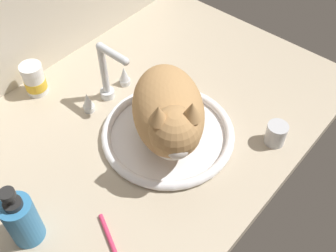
{
  "coord_description": "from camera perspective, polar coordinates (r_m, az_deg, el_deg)",
  "views": [
    {
      "loc": [
        -54.01,
        -50.93,
        83.63
      ],
      "look_at": [
        -3.6,
        -7.63,
        7.0
      ],
      "focal_mm": 43.05,
      "sensor_mm": 36.0,
      "label": 1
    }
  ],
  "objects": [
    {
      "name": "metal_jar",
      "position": [
        1.05,
        15.04,
        -1.08
      ],
      "size": [
        5.31,
        5.31,
        6.03
      ],
      "color": "#B2B5BA",
      "rests_on": "countertop"
    },
    {
      "name": "backsplash_wall",
      "position": [
        1.21,
        -16.33,
        16.54
      ],
      "size": [
        104.13,
        2.4,
        43.73
      ],
      "primitive_type": "cube",
      "color": "beige",
      "rests_on": "ground"
    },
    {
      "name": "countertop",
      "position": [
        1.11,
        -1.78,
        1.15
      ],
      "size": [
        104.13,
        74.85,
        3.0
      ],
      "primitive_type": "cube",
      "color": "#B7A88E",
      "rests_on": "ground"
    },
    {
      "name": "soap_pump_bottle",
      "position": [
        0.89,
        -19.99,
        -12.36
      ],
      "size": [
        6.74,
        6.74,
        17.04
      ],
      "color": "teal",
      "rests_on": "countertop"
    },
    {
      "name": "faucet",
      "position": [
        1.1,
        -8.61,
        6.72
      ],
      "size": [
        17.13,
        11.96,
        18.69
      ],
      "color": "silver",
      "rests_on": "countertop"
    },
    {
      "name": "sink_basin",
      "position": [
        1.04,
        0.0,
        -1.07
      ],
      "size": [
        34.35,
        34.35,
        2.41
      ],
      "color": "white",
      "rests_on": "countertop"
    },
    {
      "name": "cat",
      "position": [
        0.95,
        0.19,
        1.68
      ],
      "size": [
        31.42,
        33.21,
        20.79
      ],
      "color": "tan",
      "rests_on": "sink_basin"
    },
    {
      "name": "pill_bottle",
      "position": [
        1.19,
        -18.39,
        6.2
      ],
      "size": [
        6.13,
        6.13,
        9.55
      ],
      "color": "white",
      "rests_on": "countertop"
    }
  ]
}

